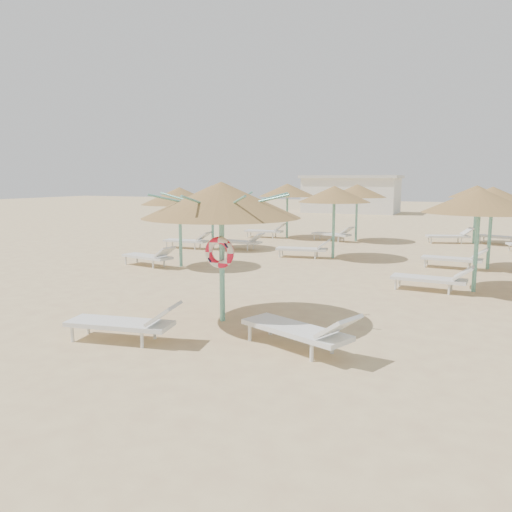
% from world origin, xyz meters
% --- Properties ---
extents(ground, '(120.00, 120.00, 0.00)m').
position_xyz_m(ground, '(0.00, 0.00, 0.00)').
color(ground, '#D3B780').
rests_on(ground, ground).
extents(main_palapa, '(3.23, 3.23, 2.89)m').
position_xyz_m(main_palapa, '(-0.13, 0.26, 2.51)').
color(main_palapa, '#65AF9B').
rests_on(main_palapa, ground).
extents(lounger_main_a, '(2.17, 1.00, 0.76)m').
position_xyz_m(lounger_main_a, '(-1.07, -1.65, 0.36)').
color(lounger_main_a, silver).
rests_on(lounger_main_a, ground).
extents(lounger_main_b, '(2.30, 1.42, 0.80)m').
position_xyz_m(lounger_main_b, '(1.99, -0.81, 0.38)').
color(lounger_main_b, silver).
rests_on(lounger_main_b, ground).
extents(palapa_field, '(20.06, 14.66, 2.72)m').
position_xyz_m(palapa_field, '(2.72, 10.28, 2.30)').
color(palapa_field, '#65AF9B').
rests_on(palapa_field, ground).
extents(service_hut, '(8.40, 4.40, 3.25)m').
position_xyz_m(service_hut, '(-6.00, 35.00, 1.64)').
color(service_hut, silver).
rests_on(service_hut, ground).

